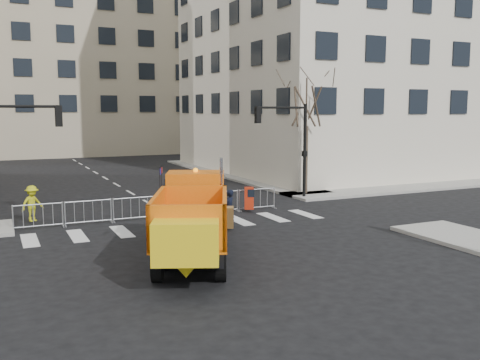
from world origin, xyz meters
name	(u,v)px	position (x,y,z in m)	size (l,w,h in m)	color
ground	(240,256)	(0.00, 0.00, 0.00)	(120.00, 120.00, 0.00)	black
sidewalk_back	(167,212)	(0.00, 8.50, 0.07)	(64.00, 5.00, 0.15)	gray
building_far	(56,52)	(0.00, 52.00, 12.00)	(30.00, 18.00, 24.00)	tan
traffic_light_right	(305,152)	(8.50, 9.50, 2.70)	(0.18, 0.18, 5.40)	black
crowd_barriers	(157,207)	(-0.75, 7.60, 0.55)	(12.60, 0.60, 1.10)	#9EA0A5
street_tree	(306,133)	(9.20, 10.50, 3.75)	(3.00, 3.00, 7.50)	#382B21
plow_truck	(193,217)	(-1.72, 0.02, 1.50)	(5.59, 8.93, 3.39)	black
cop_a	(229,209)	(1.48, 4.30, 0.83)	(0.61, 0.40, 1.66)	black
cop_b	(177,215)	(-0.99, 3.96, 0.80)	(0.78, 0.61, 1.60)	black
cop_c	(223,208)	(1.37, 4.71, 0.80)	(0.94, 0.39, 1.60)	black
worker	(32,203)	(-6.15, 8.59, 0.95)	(1.03, 0.59, 1.60)	gold
newspaper_box	(249,198)	(3.85, 7.17, 0.70)	(0.45, 0.40, 1.10)	#A7220C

